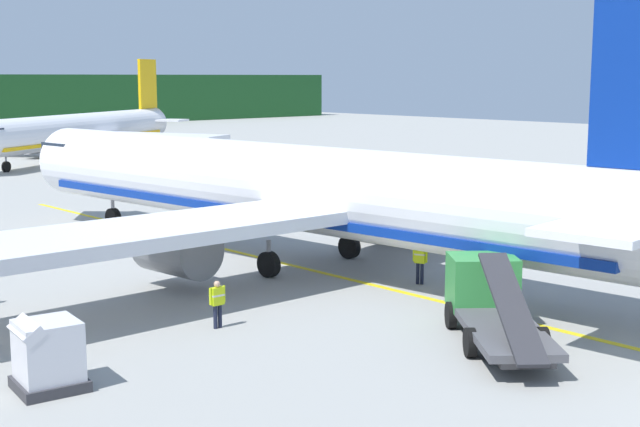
# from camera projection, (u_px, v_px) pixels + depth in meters

# --- Properties ---
(airliner_foreground) EXTENTS (34.57, 41.74, 11.90)m
(airliner_foreground) POSITION_uv_depth(u_px,v_px,m) (296.00, 190.00, 38.67)
(airliner_foreground) COLOR white
(airliner_foreground) RESTS_ON ground
(airliner_mid_apron) EXTENTS (32.73, 27.76, 10.34)m
(airliner_mid_apron) POSITION_uv_depth(u_px,v_px,m) (83.00, 131.00, 88.19)
(airliner_mid_apron) COLOR white
(airliner_mid_apron) RESTS_ON ground
(service_truck_catering) EXTENTS (6.02, 6.55, 2.77)m
(service_truck_catering) POSITION_uv_depth(u_px,v_px,m) (491.00, 301.00, 28.17)
(service_truck_catering) COLOR #338C3F
(service_truck_catering) RESTS_ON ground
(cargo_container_near) EXTENTS (1.98, 1.98, 2.03)m
(cargo_container_near) POSITION_uv_depth(u_px,v_px,m) (47.00, 355.00, 23.36)
(cargo_container_near) COLOR #333338
(cargo_container_near) RESTS_ON ground
(crew_loader_right) EXTENTS (0.63, 0.25, 1.62)m
(crew_loader_right) POSITION_uv_depth(u_px,v_px,m) (217.00, 300.00, 29.11)
(crew_loader_right) COLOR #191E33
(crew_loader_right) RESTS_ON ground
(crew_supervisor) EXTENTS (0.38, 0.59, 1.78)m
(crew_supervisor) POSITION_uv_depth(u_px,v_px,m) (420.00, 259.00, 35.28)
(crew_supervisor) COLOR #191E33
(crew_supervisor) RESTS_ON ground
(apron_guide_line) EXTENTS (0.30, 60.00, 0.01)m
(apron_guide_line) POSITION_uv_depth(u_px,v_px,m) (361.00, 282.00, 35.77)
(apron_guide_line) COLOR yellow
(apron_guide_line) RESTS_ON ground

